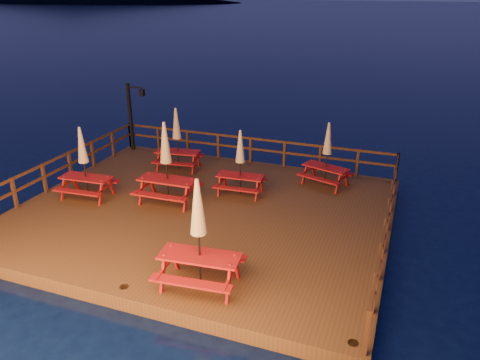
{
  "coord_description": "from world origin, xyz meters",
  "views": [
    {
      "loc": [
        6.09,
        -12.63,
        7.3
      ],
      "look_at": [
        1.12,
        0.6,
        1.4
      ],
      "focal_mm": 35.0,
      "sensor_mm": 36.0,
      "label": 1
    }
  ],
  "objects": [
    {
      "name": "picnic_table_4",
      "position": [
        0.73,
        1.67,
        1.63
      ],
      "size": [
        1.74,
        1.47,
        2.36
      ],
      "rotation": [
        0.0,
        0.0,
        0.07
      ],
      "color": "maroon",
      "rests_on": "deck"
    },
    {
      "name": "lamp_post",
      "position": [
        -5.39,
        4.55,
        2.2
      ],
      "size": [
        0.85,
        0.18,
        3.0
      ],
      "color": "black",
      "rests_on": "deck"
    },
    {
      "name": "ground",
      "position": [
        0.0,
        0.0,
        0.0
      ],
      "size": [
        500.0,
        500.0,
        0.0
      ],
      "primitive_type": "plane",
      "color": "black",
      "rests_on": "ground"
    },
    {
      "name": "picnic_table_5",
      "position": [
        -2.49,
        3.1,
        1.71
      ],
      "size": [
        1.96,
        1.69,
        2.52
      ],
      "rotation": [
        0.0,
        0.0,
        0.15
      ],
      "color": "maroon",
      "rests_on": "deck"
    },
    {
      "name": "picnic_table_0",
      "position": [
        1.74,
        -3.85,
        1.88
      ],
      "size": [
        2.15,
        1.83,
        2.85
      ],
      "rotation": [
        0.0,
        0.0,
        0.1
      ],
      "color": "maroon",
      "rests_on": "deck"
    },
    {
      "name": "deck_piles",
      "position": [
        0.0,
        0.0,
        -0.3
      ],
      "size": [
        11.44,
        9.44,
        1.4
      ],
      "color": "#3A2212",
      "rests_on": "ground"
    },
    {
      "name": "picnic_table_2",
      "position": [
        -1.34,
        0.16,
        1.88
      ],
      "size": [
        2.04,
        1.7,
        2.84
      ],
      "rotation": [
        0.0,
        0.0,
        0.03
      ],
      "color": "maroon",
      "rests_on": "deck"
    },
    {
      "name": "picnic_table_1",
      "position": [
        -4.19,
        -0.48,
        1.73
      ],
      "size": [
        1.88,
        1.59,
        2.56
      ],
      "rotation": [
        0.0,
        0.0,
        0.07
      ],
      "color": "maroon",
      "rests_on": "deck"
    },
    {
      "name": "deck",
      "position": [
        0.0,
        0.0,
        0.2
      ],
      "size": [
        12.0,
        10.0,
        0.4
      ],
      "primitive_type": "cube",
      "color": "#473417",
      "rests_on": "ground"
    },
    {
      "name": "railing",
      "position": [
        0.0,
        1.78,
        1.16
      ],
      "size": [
        11.8,
        9.75,
        1.1
      ],
      "color": "#3A2212",
      "rests_on": "deck"
    },
    {
      "name": "picnic_table_3",
      "position": [
        3.41,
        3.54,
        1.65
      ],
      "size": [
        2.03,
        1.84,
        2.41
      ],
      "rotation": [
        0.0,
        0.0,
        -0.32
      ],
      "color": "maroon",
      "rests_on": "deck"
    }
  ]
}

